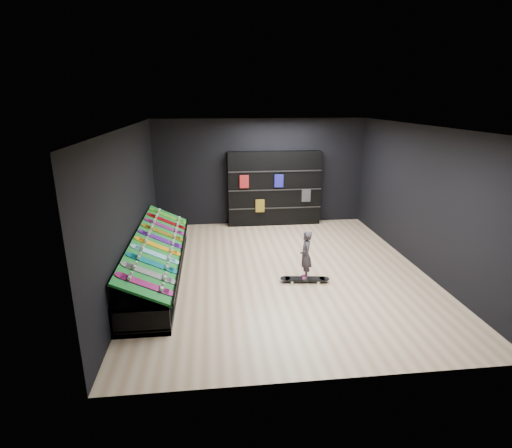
{
  "coord_description": "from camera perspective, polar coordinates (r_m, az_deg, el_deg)",
  "views": [
    {
      "loc": [
        -1.4,
        -7.74,
        3.52
      ],
      "look_at": [
        -0.5,
        0.2,
        1.0
      ],
      "focal_mm": 28.0,
      "sensor_mm": 36.0,
      "label": 1
    }
  ],
  "objects": [
    {
      "name": "wall_front",
      "position": [
        4.9,
        10.82,
        -7.18
      ],
      "size": [
        6.0,
        0.02,
        3.0
      ],
      "primitive_type": "cube",
      "color": "black",
      "rests_on": "ground"
    },
    {
      "name": "back_shelving",
      "position": [
        11.47,
        2.63,
        5.09
      ],
      "size": [
        2.64,
        0.31,
        2.11
      ],
      "primitive_type": "cube",
      "color": "black",
      "rests_on": "ground"
    },
    {
      "name": "display_board_7",
      "position": [
        9.29,
        -12.89,
        -0.37
      ],
      "size": [
        0.93,
        0.22,
        0.5
      ],
      "primitive_type": null,
      "rotation": [
        0.0,
        0.44,
        0.0
      ],
      "color": "#2626BF",
      "rests_on": "turf_ramp"
    },
    {
      "name": "wall_right",
      "position": [
        9.12,
        22.6,
        3.36
      ],
      "size": [
        0.02,
        7.0,
        3.0
      ],
      "primitive_type": "cube",
      "color": "black",
      "rests_on": "ground"
    },
    {
      "name": "display_board_8",
      "position": [
        9.69,
        -12.63,
        0.39
      ],
      "size": [
        0.93,
        0.22,
        0.5
      ],
      "primitive_type": null,
      "rotation": [
        0.0,
        0.44,
        0.0
      ],
      "color": "red",
      "rests_on": "turf_ramp"
    },
    {
      "name": "turf_ramp",
      "position": [
        8.3,
        -13.7,
        -2.78
      ],
      "size": [
        0.92,
        4.5,
        0.46
      ],
      "primitive_type": "cube",
      "rotation": [
        0.0,
        0.44,
        0.0
      ],
      "color": "#0E5E1D",
      "rests_on": "display_rack"
    },
    {
      "name": "display_board_9",
      "position": [
        10.09,
        -12.4,
        1.09
      ],
      "size": [
        0.93,
        0.22,
        0.5
      ],
      "primitive_type": null,
      "rotation": [
        0.0,
        0.44,
        0.0
      ],
      "color": "green",
      "rests_on": "turf_ramp"
    },
    {
      "name": "child",
      "position": [
        7.98,
        7.07,
        -5.75
      ],
      "size": [
        0.18,
        0.24,
        0.59
      ],
      "primitive_type": "imported",
      "rotation": [
        0.0,
        0.0,
        -1.65
      ],
      "color": "black",
      "rests_on": "floor_skateboard"
    },
    {
      "name": "display_board_1",
      "position": [
        6.93,
        -15.04,
        -6.77
      ],
      "size": [
        0.93,
        0.22,
        0.5
      ],
      "primitive_type": null,
      "rotation": [
        0.0,
        0.44,
        0.0
      ],
      "color": "black",
      "rests_on": "turf_ramp"
    },
    {
      "name": "display_board_2",
      "position": [
        7.32,
        -14.58,
        -5.42
      ],
      "size": [
        0.93,
        0.22,
        0.5
      ],
      "primitive_type": null,
      "rotation": [
        0.0,
        0.44,
        0.0
      ],
      "color": "#0C8C99",
      "rests_on": "turf_ramp"
    },
    {
      "name": "ceiling",
      "position": [
        7.88,
        3.89,
        13.69
      ],
      "size": [
        6.0,
        7.0,
        0.01
      ],
      "primitive_type": "cube",
      "color": "white",
      "rests_on": "ground"
    },
    {
      "name": "wall_left",
      "position": [
        8.15,
        -17.59,
        2.34
      ],
      "size": [
        0.02,
        7.0,
        3.0
      ],
      "primitive_type": "cube",
      "color": "black",
      "rests_on": "ground"
    },
    {
      "name": "display_board_0",
      "position": [
        6.56,
        -15.55,
        -8.28
      ],
      "size": [
        0.93,
        0.22,
        0.5
      ],
      "primitive_type": null,
      "rotation": [
        0.0,
        0.44,
        0.0
      ],
      "color": "#E5198C",
      "rests_on": "turf_ramp"
    },
    {
      "name": "floor_skateboard",
      "position": [
        8.12,
        6.98,
        -7.94
      ],
      "size": [
        1.0,
        0.34,
        0.09
      ],
      "primitive_type": null,
      "rotation": [
        0.0,
        0.0,
        -0.13
      ],
      "color": "black",
      "rests_on": "ground"
    },
    {
      "name": "display_board_5",
      "position": [
        8.49,
        -13.47,
        -2.11
      ],
      "size": [
        0.93,
        0.22,
        0.5
      ],
      "primitive_type": null,
      "rotation": [
        0.0,
        0.44,
        0.0
      ],
      "color": "purple",
      "rests_on": "turf_ramp"
    },
    {
      "name": "display_board_3",
      "position": [
        7.71,
        -14.17,
        -4.21
      ],
      "size": [
        0.93,
        0.22,
        0.5
      ],
      "primitive_type": null,
      "rotation": [
        0.0,
        0.44,
        0.0
      ],
      "color": "#0CB2E5",
      "rests_on": "turf_ramp"
    },
    {
      "name": "floor",
      "position": [
        8.61,
        3.48,
        -6.64
      ],
      "size": [
        6.0,
        7.0,
        0.01
      ],
      "primitive_type": "cube",
      "color": "tan",
      "rests_on": "ground"
    },
    {
      "name": "wall_back",
      "position": [
        11.5,
        0.64,
        7.39
      ],
      "size": [
        6.0,
        0.02,
        3.0
      ],
      "primitive_type": "cube",
      "color": "black",
      "rests_on": "ground"
    },
    {
      "name": "display_board_6",
      "position": [
        8.89,
        -13.16,
        -1.21
      ],
      "size": [
        0.93,
        0.22,
        0.5
      ],
      "primitive_type": null,
      "rotation": [
        0.0,
        0.44,
        0.0
      ],
      "color": "yellow",
      "rests_on": "turf_ramp"
    },
    {
      "name": "display_rack",
      "position": [
        8.48,
        -13.82,
        -5.72
      ],
      "size": [
        0.9,
        4.5,
        0.5
      ],
      "primitive_type": null,
      "color": "black",
      "rests_on": "ground"
    },
    {
      "name": "display_board_4",
      "position": [
        8.1,
        -13.8,
        -3.11
      ],
      "size": [
        0.93,
        0.22,
        0.5
      ],
      "primitive_type": null,
      "rotation": [
        0.0,
        0.44,
        0.0
      ],
      "color": "orange",
      "rests_on": "turf_ramp"
    }
  ]
}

